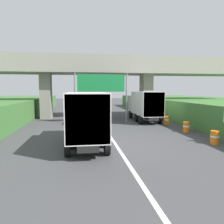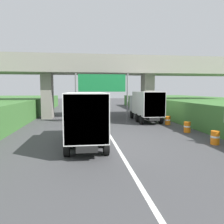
% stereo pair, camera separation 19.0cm
% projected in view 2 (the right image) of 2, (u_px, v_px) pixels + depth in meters
% --- Properties ---
extents(lane_centre_stripe, '(0.20, 86.97, 0.01)m').
position_uv_depth(lane_centre_stripe, '(103.00, 124.00, 23.31)').
color(lane_centre_stripe, white).
rests_on(lane_centre_stripe, ground).
extents(overpass_bridge, '(40.00, 4.80, 7.93)m').
position_uv_depth(overpass_bridge, '(99.00, 72.00, 28.51)').
color(overpass_bridge, gray).
rests_on(overpass_bridge, ground).
extents(overhead_highway_sign, '(5.88, 0.18, 5.43)m').
position_uv_depth(overhead_highway_sign, '(102.00, 86.00, 23.83)').
color(overhead_highway_sign, slate).
rests_on(overhead_highway_sign, ground).
extents(truck_silver, '(2.44, 7.30, 3.44)m').
position_uv_depth(truck_silver, '(145.00, 105.00, 25.26)').
color(truck_silver, black).
rests_on(truck_silver, ground).
extents(truck_white, '(2.44, 7.30, 3.44)m').
position_uv_depth(truck_white, '(86.00, 116.00, 13.99)').
color(truck_white, black).
rests_on(truck_white, ground).
extents(car_black, '(1.86, 4.10, 1.72)m').
position_uv_depth(car_black, '(85.00, 116.00, 22.83)').
color(car_black, black).
rests_on(car_black, ground).
extents(construction_barrel_2, '(0.57, 0.57, 0.90)m').
position_uv_depth(construction_barrel_2, '(215.00, 138.00, 14.40)').
color(construction_barrel_2, orange).
rests_on(construction_barrel_2, ground).
extents(construction_barrel_3, '(0.57, 0.57, 0.90)m').
position_uv_depth(construction_barrel_3, '(187.00, 127.00, 18.53)').
color(construction_barrel_3, orange).
rests_on(construction_barrel_3, ground).
extents(construction_barrel_4, '(0.57, 0.57, 0.90)m').
position_uv_depth(construction_barrel_4, '(168.00, 120.00, 22.65)').
color(construction_barrel_4, orange).
rests_on(construction_barrel_4, ground).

